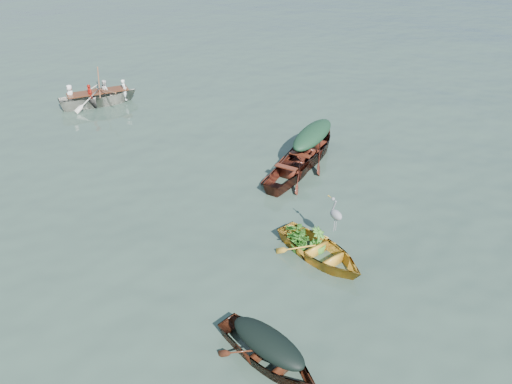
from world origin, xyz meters
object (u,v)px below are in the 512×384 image
at_px(dark_covered_boat, 268,361).
at_px(heron, 336,220).
at_px(yellow_dinghy, 319,258).
at_px(open_wooden_boat, 293,177).
at_px(rowed_boat, 100,105).
at_px(green_tarp_boat, 311,157).

relative_size(dark_covered_boat, heron, 3.48).
xyz_separation_m(yellow_dinghy, open_wooden_boat, (1.90, 3.77, 0.00)).
bearing_deg(dark_covered_boat, yellow_dinghy, 21.35).
relative_size(yellow_dinghy, dark_covered_boat, 1.01).
height_order(dark_covered_boat, rowed_boat, rowed_boat).
height_order(rowed_boat, heron, heron).
xyz_separation_m(yellow_dinghy, heron, (0.54, 0.12, 0.90)).
relative_size(dark_covered_boat, rowed_boat, 0.70).
relative_size(open_wooden_boat, rowed_boat, 0.91).
bearing_deg(yellow_dinghy, green_tarp_boat, 46.69).
bearing_deg(dark_covered_boat, rowed_boat, 71.26).
xyz_separation_m(open_wooden_boat, heron, (-1.36, -3.64, 0.90)).
xyz_separation_m(dark_covered_boat, rowed_boat, (1.42, 15.35, 0.00)).
height_order(green_tarp_boat, heron, heron).
height_order(dark_covered_boat, open_wooden_boat, open_wooden_boat).
bearing_deg(open_wooden_boat, green_tarp_boat, -87.47).
bearing_deg(green_tarp_boat, open_wooden_boat, 90.00).
xyz_separation_m(green_tarp_boat, open_wooden_boat, (-1.35, -0.78, 0.00)).
bearing_deg(green_tarp_boat, rowed_boat, -1.99).
xyz_separation_m(rowed_boat, heron, (1.98, -13.24, 0.90)).
height_order(yellow_dinghy, dark_covered_boat, yellow_dinghy).
height_order(green_tarp_boat, open_wooden_boat, green_tarp_boat).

